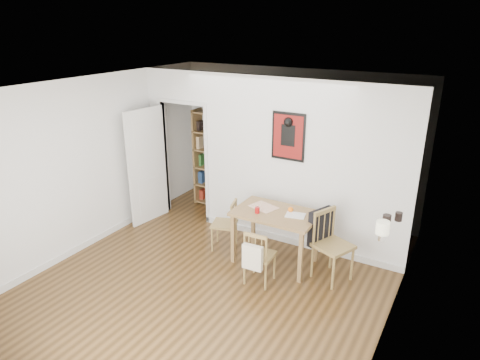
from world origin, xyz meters
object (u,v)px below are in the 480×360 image
Objects in this scene: chair_left at (224,225)px; orange_fruit at (291,210)px; chair_front at (259,256)px; red_glass at (257,210)px; chair_right at (332,245)px; mantel_lamp at (383,229)px; dining_table at (276,218)px; fireplace at (386,271)px; bookshelf at (214,160)px; ceramic_jar_b at (399,217)px; ceramic_jar_a at (387,220)px; notebook at (295,215)px.

orange_fruit is at bearing 6.62° from chair_left.
red_glass reaches higher than chair_front.
mantel_lamp is (0.75, -0.80, 0.79)m from chair_right.
mantel_lamp is at bearing -26.65° from dining_table.
fireplace reaches higher than chair_right.
bookshelf is 17.42× the size of ceramic_jar_b.
chair_front is 1.73m from ceramic_jar_a.
red_glass is 0.40× the size of mantel_lamp.
notebook is at bearing 20.07° from red_glass.
bookshelf reaches higher than chair_left.
ceramic_jar_b reaches higher than fireplace.
notebook is (0.11, -0.08, -0.03)m from orange_fruit.
notebook is at bearing 68.18° from chair_front.
mantel_lamp is at bearing -32.61° from orange_fruit.
chair_left is 0.44× the size of bookshelf.
fireplace is (0.80, -0.48, 0.11)m from chair_right.
chair_front is 7.57× the size of ceramic_jar_b.
notebook is 1.20× the size of mantel_lamp.
ceramic_jar_a is at bearing -122.32° from ceramic_jar_b.
ceramic_jar_b is (1.62, 0.36, 0.81)m from chair_front.
mantel_lamp is 0.43m from ceramic_jar_a.
ceramic_jar_a is (1.56, -0.38, 0.51)m from dining_table.
chair_right reaches higher than red_glass.
red_glass is 1.18× the size of orange_fruit.
mantel_lamp reaches higher than chair_left.
dining_table is 0.65m from chair_front.
chair_left is at bearing 175.41° from ceramic_jar_b.
fireplace is at bearing -21.89° from orange_fruit.
mantel_lamp is at bearing -96.17° from ceramic_jar_b.
bookshelf is 3.88m from ceramic_jar_a.
ceramic_jar_a reaches higher than chair_right.
chair_right is at bearing -25.78° from bookshelf.
fireplace is 0.75m from mantel_lamp.
mantel_lamp is 1.93× the size of ceramic_jar_a.
dining_table is 0.94× the size of fireplace.
chair_front is at bearing -44.36° from bookshelf.
red_glass is at bearing -159.93° from notebook.
ceramic_jar_b is at bearing -1.82° from red_glass.
ceramic_jar_b reaches higher than orange_fruit.
bookshelf is 24.56× the size of orange_fruit.
ceramic_jar_a is at bearing -17.55° from notebook.
notebook is 1.63m from mantel_lamp.
dining_table is at bearing 163.64° from fireplace.
notebook is (-0.56, 0.03, 0.30)m from chair_right.
red_glass is 1.91m from ceramic_jar_b.
notebook is (0.24, 0.61, 0.40)m from chair_front.
chair_right is (0.85, 0.00, -0.20)m from dining_table.
fireplace is 1.59m from orange_fruit.
mantel_lamp is 2.11× the size of ceramic_jar_b.
red_glass is 0.76× the size of ceramic_jar_a.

